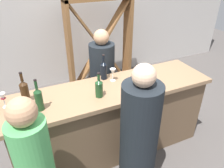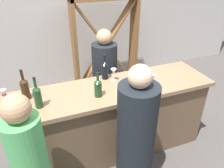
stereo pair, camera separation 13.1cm
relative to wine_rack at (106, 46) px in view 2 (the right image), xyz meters
The scene contains 13 objects.
ground_plane 1.93m from the wine_rack, 107.20° to the right, with size 12.00×12.00×0.00m, color #4C4744.
back_wall 0.92m from the wine_rack, 132.88° to the left, with size 8.00×0.10×2.80m, color #BCB7B2.
bar_counter 1.77m from the wine_rack, 107.20° to the right, with size 2.45×0.67×0.98m.
wine_rack is the anchor object (origin of this frame).
wine_bottle_leftmost_amber_brown 2.11m from the wine_rack, 133.32° to the right, with size 0.08×0.08×0.34m.
wine_bottle_second_left_olive_green 2.20m from the wine_rack, 127.46° to the right, with size 0.08×0.08×0.34m.
wine_bottle_center_olive_green 1.91m from the wine_rack, 112.07° to the right, with size 0.08×0.08×0.29m.
wine_bottle_second_right_near_black 1.52m from the wine_rack, 110.13° to the right, with size 0.08×0.08×0.32m.
wine_glass_near_left 1.80m from the wine_rack, 91.62° to the right, with size 0.06×0.06×0.15m.
wine_glass_near_center 2.27m from the wine_rack, 136.82° to the right, with size 0.06×0.06×0.16m.
wine_glass_near_right 1.57m from the wine_rack, 106.03° to the right, with size 0.07×0.07×0.16m.
person_center_guest 2.32m from the wine_rack, 102.37° to the right, with size 0.47×0.47×1.54m.
person_right_guest 1.14m from the wine_rack, 110.32° to the right, with size 0.38×0.38×1.50m.
Camera 2 is at (-0.79, -2.03, 2.29)m, focal length 35.07 mm.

